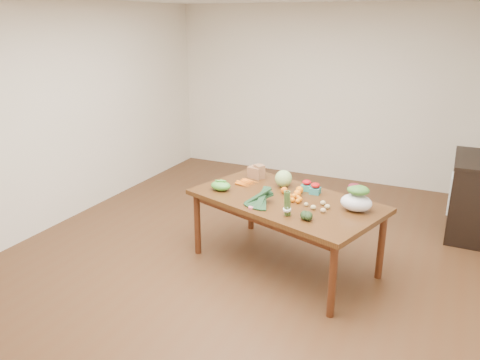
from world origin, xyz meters
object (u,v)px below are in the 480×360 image
at_px(cabinet, 473,196).
at_px(paper_bag, 256,171).
at_px(dining_table, 285,232).
at_px(salad_bag, 356,199).
at_px(kale_bunch, 258,198).
at_px(mandarin_cluster, 294,197).
at_px(cabbage, 283,179).
at_px(asparagus_bundle, 287,203).

distance_m(cabinet, paper_bag, 2.62).
distance_m(dining_table, salad_bag, 0.86).
relative_size(dining_table, kale_bunch, 4.69).
bearing_deg(mandarin_cluster, paper_bag, 141.69).
xyz_separation_m(cabinet, paper_bag, (-2.29, -1.23, 0.36)).
bearing_deg(dining_table, mandarin_cluster, 4.47).
relative_size(cabinet, kale_bunch, 2.55).
bearing_deg(cabinet, salad_bag, -121.62).
distance_m(paper_bag, salad_bag, 1.33).
height_order(paper_bag, kale_bunch, kale_bunch).
relative_size(cabinet, paper_bag, 4.68).
height_order(cabinet, kale_bunch, cabinet).
bearing_deg(cabbage, paper_bag, 159.17).
relative_size(dining_table, asparagus_bundle, 7.50).
bearing_deg(mandarin_cluster, kale_bunch, -134.67).
height_order(cabbage, mandarin_cluster, cabbage).
height_order(cabbage, salad_bag, salad_bag).
height_order(asparagus_bundle, salad_bag, asparagus_bundle).
bearing_deg(salad_bag, cabbage, 158.26).
bearing_deg(cabinet, asparagus_bundle, -127.20).
relative_size(kale_bunch, salad_bag, 1.35).
height_order(cabinet, salad_bag, salad_bag).
relative_size(mandarin_cluster, kale_bunch, 0.45).
xyz_separation_m(paper_bag, asparagus_bundle, (0.69, -0.88, 0.05)).
xyz_separation_m(kale_bunch, asparagus_bundle, (0.34, -0.11, 0.05)).
relative_size(paper_bag, salad_bag, 0.74).
relative_size(cabbage, asparagus_bundle, 0.73).
distance_m(paper_bag, cabbage, 0.41).
relative_size(cabinet, mandarin_cluster, 5.67).
relative_size(kale_bunch, asparagus_bundle, 1.60).
distance_m(cabinet, asparagus_bundle, 2.68).
relative_size(dining_table, mandarin_cluster, 10.41).
xyz_separation_m(mandarin_cluster, kale_bunch, (-0.27, -0.28, 0.04)).
distance_m(dining_table, asparagus_bundle, 0.67).
xyz_separation_m(paper_bag, cabbage, (0.39, -0.15, 0.01)).
distance_m(dining_table, paper_bag, 0.84).
distance_m(cabbage, kale_bunch, 0.62).
bearing_deg(dining_table, cabbage, 132.17).
height_order(cabinet, asparagus_bundle, asparagus_bundle).
bearing_deg(dining_table, cabinet, 61.84).
xyz_separation_m(cabbage, salad_bag, (0.85, -0.34, 0.02)).
bearing_deg(salad_bag, dining_table, 178.79).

